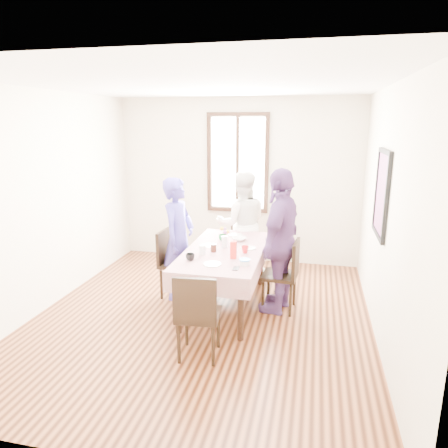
# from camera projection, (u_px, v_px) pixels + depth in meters

# --- Properties ---
(ground) EXTENTS (4.50, 4.50, 0.00)m
(ground) POSITION_uv_depth(u_px,v_px,m) (202.00, 317.00, 4.98)
(ground) COLOR black
(ground) RESTS_ON ground
(back_wall) EXTENTS (4.00, 0.00, 4.00)m
(back_wall) POSITION_uv_depth(u_px,v_px,m) (238.00, 181.00, 6.78)
(back_wall) COLOR beige
(back_wall) RESTS_ON ground
(right_wall) EXTENTS (0.00, 4.50, 4.50)m
(right_wall) POSITION_uv_depth(u_px,v_px,m) (386.00, 218.00, 4.22)
(right_wall) COLOR beige
(right_wall) RESTS_ON ground
(window_frame) EXTENTS (1.02, 0.06, 1.62)m
(window_frame) POSITION_uv_depth(u_px,v_px,m) (238.00, 163.00, 6.69)
(window_frame) COLOR black
(window_frame) RESTS_ON back_wall
(window_pane) EXTENTS (0.90, 0.02, 1.50)m
(window_pane) POSITION_uv_depth(u_px,v_px,m) (238.00, 163.00, 6.70)
(window_pane) COLOR white
(window_pane) RESTS_ON back_wall
(art_poster) EXTENTS (0.04, 0.76, 0.96)m
(art_poster) POSITION_uv_depth(u_px,v_px,m) (382.00, 194.00, 4.46)
(art_poster) COLOR red
(art_poster) RESTS_ON right_wall
(dining_table) EXTENTS (0.83, 1.73, 0.75)m
(dining_table) POSITION_uv_depth(u_px,v_px,m) (225.00, 278.00, 5.20)
(dining_table) COLOR black
(dining_table) RESTS_ON ground
(tablecloth) EXTENTS (0.95, 1.85, 0.01)m
(tablecloth) POSITION_uv_depth(u_px,v_px,m) (225.00, 250.00, 5.11)
(tablecloth) COLOR maroon
(tablecloth) RESTS_ON dining_table
(chair_left) EXTENTS (0.45, 0.45, 0.91)m
(chair_left) POSITION_uv_depth(u_px,v_px,m) (178.00, 264.00, 5.48)
(chair_left) COLOR black
(chair_left) RESTS_ON ground
(chair_right) EXTENTS (0.45, 0.45, 0.91)m
(chair_right) POSITION_uv_depth(u_px,v_px,m) (280.00, 275.00, 5.09)
(chair_right) COLOR black
(chair_right) RESTS_ON ground
(chair_far) EXTENTS (0.43, 0.43, 0.91)m
(chair_far) POSITION_uv_depth(u_px,v_px,m) (242.00, 245.00, 6.31)
(chair_far) COLOR black
(chair_far) RESTS_ON ground
(chair_near) EXTENTS (0.46, 0.46, 0.91)m
(chair_near) POSITION_uv_depth(u_px,v_px,m) (199.00, 314.00, 4.06)
(chair_near) COLOR black
(chair_near) RESTS_ON ground
(person_left) EXTENTS (0.47, 0.64, 1.62)m
(person_left) POSITION_uv_depth(u_px,v_px,m) (178.00, 239.00, 5.39)
(person_left) COLOR #413693
(person_left) RESTS_ON ground
(person_far) EXTENTS (0.92, 0.80, 1.61)m
(person_far) POSITION_uv_depth(u_px,v_px,m) (242.00, 224.00, 6.20)
(person_far) COLOR white
(person_far) RESTS_ON ground
(person_right) EXTENTS (0.67, 1.12, 1.79)m
(person_right) POSITION_uv_depth(u_px,v_px,m) (279.00, 241.00, 4.98)
(person_right) COLOR #543469
(person_right) RESTS_ON ground
(mug_black) EXTENTS (0.13, 0.13, 0.08)m
(mug_black) POSITION_uv_depth(u_px,v_px,m) (190.00, 257.00, 4.69)
(mug_black) COLOR black
(mug_black) RESTS_ON tablecloth
(mug_flag) EXTENTS (0.13, 0.13, 0.09)m
(mug_flag) POSITION_uv_depth(u_px,v_px,m) (245.00, 249.00, 4.95)
(mug_flag) COLOR red
(mug_flag) RESTS_ON tablecloth
(mug_green) EXTENTS (0.12, 0.12, 0.08)m
(mug_green) POSITION_uv_depth(u_px,v_px,m) (223.00, 238.00, 5.47)
(mug_green) COLOR #0C7226
(mug_green) RESTS_ON tablecloth
(serving_bowl) EXTENTS (0.25, 0.25, 0.05)m
(serving_bowl) POSITION_uv_depth(u_px,v_px,m) (239.00, 239.00, 5.47)
(serving_bowl) COLOR white
(serving_bowl) RESTS_ON tablecloth
(juice_carton) EXTENTS (0.07, 0.07, 0.21)m
(juice_carton) POSITION_uv_depth(u_px,v_px,m) (233.00, 250.00, 4.75)
(juice_carton) COLOR red
(juice_carton) RESTS_ON tablecloth
(butter_tub) EXTENTS (0.11, 0.11, 0.06)m
(butter_tub) POSITION_uv_depth(u_px,v_px,m) (245.00, 262.00, 4.54)
(butter_tub) COLOR white
(butter_tub) RESTS_ON tablecloth
(jam_jar) EXTENTS (0.07, 0.07, 0.10)m
(jam_jar) POSITION_uv_depth(u_px,v_px,m) (214.00, 248.00, 5.00)
(jam_jar) COLOR black
(jam_jar) RESTS_ON tablecloth
(drinking_glass) EXTENTS (0.08, 0.08, 0.11)m
(drinking_glass) POSITION_uv_depth(u_px,v_px,m) (202.00, 250.00, 4.89)
(drinking_glass) COLOR silver
(drinking_glass) RESTS_ON tablecloth
(smartphone) EXTENTS (0.06, 0.13, 0.01)m
(smartphone) POSITION_uv_depth(u_px,v_px,m) (236.00, 268.00, 4.43)
(smartphone) COLOR black
(smartphone) RESTS_ON tablecloth
(flower_vase) EXTENTS (0.07, 0.07, 0.15)m
(flower_vase) POSITION_uv_depth(u_px,v_px,m) (225.00, 242.00, 5.16)
(flower_vase) COLOR silver
(flower_vase) RESTS_ON tablecloth
(plate_left) EXTENTS (0.20, 0.20, 0.01)m
(plate_left) POSITION_uv_depth(u_px,v_px,m) (207.00, 246.00, 5.24)
(plate_left) COLOR white
(plate_left) RESTS_ON tablecloth
(plate_right) EXTENTS (0.20, 0.20, 0.01)m
(plate_right) POSITION_uv_depth(u_px,v_px,m) (248.00, 248.00, 5.14)
(plate_right) COLOR white
(plate_right) RESTS_ON tablecloth
(plate_far) EXTENTS (0.20, 0.20, 0.01)m
(plate_far) POSITION_uv_depth(u_px,v_px,m) (235.00, 235.00, 5.72)
(plate_far) COLOR white
(plate_far) RESTS_ON tablecloth
(plate_near) EXTENTS (0.20, 0.20, 0.01)m
(plate_near) POSITION_uv_depth(u_px,v_px,m) (212.00, 264.00, 4.56)
(plate_near) COLOR white
(plate_near) RESTS_ON tablecloth
(butter_lid) EXTENTS (0.12, 0.12, 0.01)m
(butter_lid) POSITION_uv_depth(u_px,v_px,m) (245.00, 260.00, 4.54)
(butter_lid) COLOR blue
(butter_lid) RESTS_ON butter_tub
(flower_bunch) EXTENTS (0.09, 0.09, 0.10)m
(flower_bunch) POSITION_uv_depth(u_px,v_px,m) (225.00, 232.00, 5.13)
(flower_bunch) COLOR yellow
(flower_bunch) RESTS_ON flower_vase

